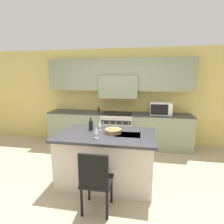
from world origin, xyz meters
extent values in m
plane|color=tan|center=(0.00, 0.00, 0.00)|extent=(10.00, 10.00, 0.00)
cube|color=#DBC166|center=(0.00, 2.15, 1.35)|extent=(10.00, 0.06, 2.70)
cube|color=gray|center=(0.00, 1.95, 1.98)|extent=(3.94, 0.34, 0.85)
cube|color=gray|center=(0.00, 1.92, 1.65)|extent=(1.05, 0.40, 0.60)
cube|color=gray|center=(-1.19, 1.81, 0.46)|extent=(1.55, 0.62, 0.91)
cube|color=#333338|center=(-1.19, 1.81, 0.93)|extent=(1.55, 0.62, 0.03)
cube|color=gray|center=(1.19, 1.81, 0.46)|extent=(1.55, 0.62, 0.91)
cube|color=#333338|center=(1.19, 1.81, 0.93)|extent=(1.55, 0.62, 0.03)
cube|color=beige|center=(0.00, 1.79, 0.46)|extent=(0.84, 0.66, 0.93)
cube|color=black|center=(0.00, 1.79, 0.93)|extent=(0.81, 0.61, 0.01)
cube|color=black|center=(0.00, 1.45, 0.76)|extent=(0.77, 0.02, 0.09)
cylinder|color=silver|center=(-0.33, 1.44, 0.76)|extent=(0.04, 0.02, 0.04)
cylinder|color=silver|center=(-0.16, 1.44, 0.76)|extent=(0.04, 0.02, 0.04)
cylinder|color=silver|center=(0.00, 1.44, 0.76)|extent=(0.04, 0.02, 0.04)
cylinder|color=silver|center=(0.16, 1.44, 0.76)|extent=(0.04, 0.02, 0.04)
cylinder|color=silver|center=(0.33, 1.44, 0.76)|extent=(0.04, 0.02, 0.04)
cube|color=silver|center=(1.14, 1.81, 1.10)|extent=(0.55, 0.39, 0.32)
cube|color=black|center=(1.09, 1.62, 1.10)|extent=(0.43, 0.01, 0.27)
cube|color=beige|center=(0.03, 0.06, 0.44)|extent=(1.63, 0.98, 0.87)
cube|color=#333338|center=(0.03, 0.06, 0.90)|extent=(1.73, 1.06, 0.04)
cube|color=#2D2D30|center=(0.42, 0.06, 0.91)|extent=(0.44, 0.32, 0.01)
cylinder|color=#B2B2B7|center=(0.42, 0.25, 0.92)|extent=(0.02, 0.02, 0.00)
cube|color=black|center=(0.06, -0.69, 0.45)|extent=(0.42, 0.40, 0.04)
cube|color=black|center=(0.06, -0.87, 0.70)|extent=(0.40, 0.04, 0.47)
cylinder|color=black|center=(-0.12, -0.52, 0.22)|extent=(0.04, 0.04, 0.43)
cylinder|color=black|center=(0.23, -0.52, 0.22)|extent=(0.04, 0.04, 0.43)
cylinder|color=black|center=(-0.12, -0.86, 0.22)|extent=(0.04, 0.04, 0.43)
cylinder|color=black|center=(0.23, -0.86, 0.22)|extent=(0.04, 0.04, 0.43)
cylinder|color=black|center=(-0.29, 0.21, 1.00)|extent=(0.08, 0.08, 0.17)
cylinder|color=black|center=(-0.29, 0.21, 1.12)|extent=(0.03, 0.03, 0.07)
cylinder|color=white|center=(-0.07, -0.22, 0.92)|extent=(0.06, 0.06, 0.01)
cylinder|color=white|center=(-0.07, -0.22, 0.96)|extent=(0.01, 0.01, 0.08)
cone|color=white|center=(-0.07, -0.22, 1.06)|extent=(0.07, 0.07, 0.11)
cylinder|color=white|center=(-0.12, 0.20, 0.92)|extent=(0.06, 0.06, 0.01)
cylinder|color=white|center=(-0.12, 0.20, 0.96)|extent=(0.01, 0.01, 0.08)
cone|color=white|center=(-0.12, 0.20, 1.06)|extent=(0.07, 0.07, 0.11)
cylinder|color=#996B47|center=(0.16, 0.10, 0.95)|extent=(0.30, 0.30, 0.07)
sphere|color=#66A83D|center=(0.10, 0.10, 0.98)|extent=(0.09, 0.09, 0.09)
sphere|color=gold|center=(0.21, 0.10, 0.98)|extent=(0.09, 0.09, 0.09)
cylinder|color=#422314|center=(-0.55, 1.85, 1.00)|extent=(0.06, 0.06, 0.11)
cylinder|color=#422314|center=(-0.55, 1.85, 1.08)|extent=(0.02, 0.02, 0.05)
camera|label=1|loc=(0.65, -2.87, 1.89)|focal=28.00mm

